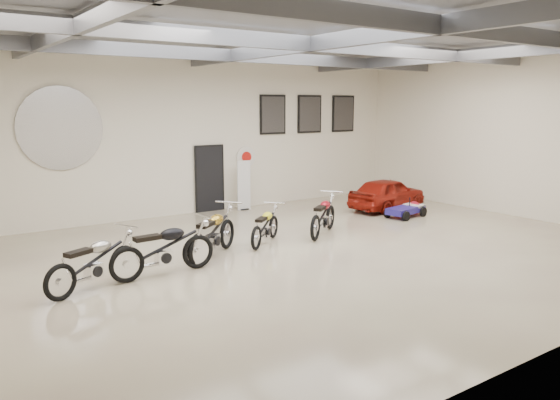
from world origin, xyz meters
TOP-DOWN VIEW (x-y plane):
  - floor at (0.00, 0.00)m, footprint 16.00×12.00m
  - ceiling at (0.00, 0.00)m, footprint 16.00×12.00m
  - back_wall at (0.00, 6.00)m, footprint 16.00×0.02m
  - right_wall at (8.00, 0.00)m, footprint 0.02×12.00m
  - ceiling_beams at (0.00, 0.00)m, footprint 15.80×11.80m
  - door at (0.50, 5.95)m, footprint 0.92×0.08m
  - logo_plaque at (-4.00, 5.95)m, footprint 2.30×0.06m
  - poster_left at (3.00, 5.96)m, footprint 1.05×0.08m
  - poster_mid at (4.60, 5.96)m, footprint 1.05×0.08m
  - poster_right at (6.20, 5.96)m, footprint 1.05×0.08m
  - oil_sign at (1.90, 5.95)m, footprint 0.72×0.10m
  - banner_stand at (1.53, 5.50)m, footprint 0.48×0.22m
  - motorcycle_silver at (-4.87, 0.34)m, footprint 2.19×1.46m
  - motorcycle_black at (-3.45, 0.39)m, footprint 2.27×0.81m
  - motorcycle_gold at (-1.98, 1.03)m, footprint 2.19×1.88m
  - motorcycle_yellow at (-0.35, 1.35)m, footprint 1.79×1.54m
  - motorcycle_red at (1.46, 1.29)m, footprint 2.07×1.72m
  - go_kart at (5.15, 1.63)m, footprint 1.78×1.01m
  - vintage_car at (5.53, 2.89)m, footprint 1.77×3.27m

SIDE VIEW (x-z plane):
  - floor at x=0.00m, z-range -0.01..0.01m
  - go_kart at x=5.15m, z-range 0.00..0.61m
  - motorcycle_yellow at x=-0.35m, z-range 0.00..0.94m
  - vintage_car at x=5.53m, z-range 0.00..1.06m
  - motorcycle_red at x=1.46m, z-range 0.00..1.08m
  - motorcycle_silver at x=-4.87m, z-range 0.00..1.09m
  - motorcycle_gold at x=-1.98m, z-range 0.00..1.16m
  - motorcycle_black at x=-3.45m, z-range 0.00..1.16m
  - banner_stand at x=1.53m, z-range 0.00..1.71m
  - door at x=0.50m, z-range 0.00..2.10m
  - oil_sign at x=1.90m, z-range 1.34..2.06m
  - back_wall at x=0.00m, z-range 0.00..5.00m
  - right_wall at x=8.00m, z-range 0.00..5.00m
  - logo_plaque at x=-4.00m, z-range 2.22..3.38m
  - poster_left at x=3.00m, z-range 2.42..3.78m
  - poster_mid at x=4.60m, z-range 2.42..3.78m
  - poster_right at x=6.20m, z-range 2.42..3.78m
  - ceiling_beams at x=0.00m, z-range 4.59..4.91m
  - ceiling at x=0.00m, z-range 5.00..5.00m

